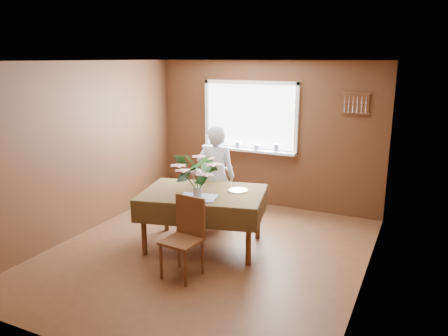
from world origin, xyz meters
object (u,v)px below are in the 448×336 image
at_px(seated_woman, 216,177).
at_px(flower_bouquet, 197,174).
at_px(chair_near, 185,233).
at_px(dining_table, 203,199).
at_px(chair_far, 219,192).

bearing_deg(seated_woman, flower_bouquet, 81.80).
bearing_deg(seated_woman, chair_near, 81.77).
distance_m(dining_table, chair_far, 0.94).
relative_size(dining_table, chair_near, 1.93).
bearing_deg(chair_far, flower_bouquet, 68.20).
distance_m(dining_table, seated_woman, 0.75).
bearing_deg(flower_bouquet, dining_table, 102.95).
bearing_deg(chair_far, chair_near, 68.20).
bearing_deg(chair_near, chair_far, 108.46).
height_order(seated_woman, flower_bouquet, seated_woman).
bearing_deg(chair_near, flower_bouquet, 108.46).
bearing_deg(dining_table, seated_woman, 90.00).
xyz_separation_m(dining_table, chair_far, (-0.21, 0.89, -0.19)).
relative_size(seated_woman, flower_bouquet, 2.72).
bearing_deg(chair_far, seated_woman, 67.73).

